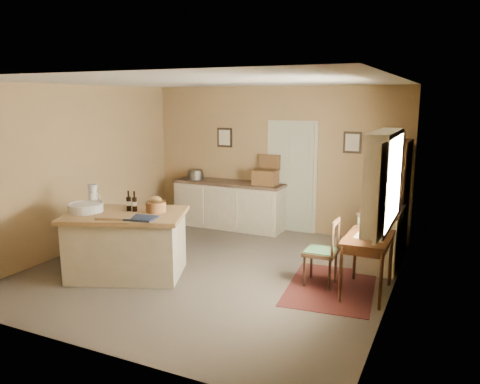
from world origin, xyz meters
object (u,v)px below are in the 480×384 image
object	(u,v)px
right_cabinet	(381,237)
shelving_unit	(399,198)
sideboard	(230,203)
work_island	(126,242)
writing_desk	(368,244)
desk_chair	(321,252)

from	to	relation	value
right_cabinet	shelving_unit	distance (m)	0.88
sideboard	shelving_unit	bearing A→B (deg)	-4.73
shelving_unit	work_island	bearing A→B (deg)	-141.77
shelving_unit	writing_desk	bearing A→B (deg)	-94.55
desk_chair	shelving_unit	size ratio (longest dim) A/B	0.49
work_island	sideboard	bearing A→B (deg)	64.40
sideboard	right_cabinet	size ratio (longest dim) A/B	2.19
work_island	sideboard	size ratio (longest dim) A/B	0.87
work_island	writing_desk	world-z (taller)	work_island
sideboard	desk_chair	size ratio (longest dim) A/B	2.43
sideboard	shelving_unit	distance (m)	3.19
writing_desk	shelving_unit	xyz separation A→B (m)	(0.15, 1.87, 0.24)
work_island	right_cabinet	size ratio (longest dim) A/B	1.90
writing_desk	shelving_unit	distance (m)	1.89
work_island	desk_chair	distance (m)	2.71
desk_chair	right_cabinet	size ratio (longest dim) A/B	0.90
writing_desk	desk_chair	world-z (taller)	desk_chair
right_cabinet	work_island	bearing A→B (deg)	-149.34
shelving_unit	right_cabinet	bearing A→B (deg)	-101.35
work_island	writing_desk	xyz separation A→B (m)	(3.20, 0.77, 0.19)
work_island	sideboard	distance (m)	2.91
work_island	right_cabinet	world-z (taller)	work_island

